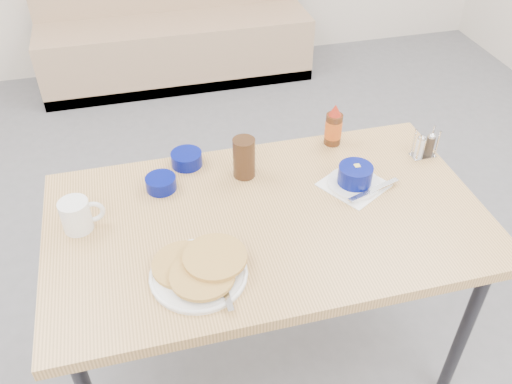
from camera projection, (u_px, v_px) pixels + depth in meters
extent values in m
cube|color=tan|center=(177.00, 50.00, 3.92)|extent=(1.90, 0.55, 0.45)
cube|color=#2D2D33|center=(179.00, 73.00, 4.04)|extent=(1.90, 0.55, 0.08)
cube|color=tan|center=(268.00, 221.00, 1.75)|extent=(1.40, 0.80, 0.04)
cylinder|color=#2D2D33|center=(464.00, 333.00, 1.87)|extent=(0.04, 0.04, 0.72)
cylinder|color=#2D2D33|center=(91.00, 266.00, 2.11)|extent=(0.04, 0.04, 0.72)
cylinder|color=#2D2D33|center=(385.00, 213.00, 2.35)|extent=(0.04, 0.04, 0.72)
cylinder|color=white|center=(199.00, 274.00, 1.53)|extent=(0.28, 0.28, 0.01)
cylinder|color=#DBAB52|center=(184.00, 264.00, 1.55)|extent=(0.18, 0.18, 0.01)
cylinder|color=#DBAB52|center=(202.00, 275.00, 1.50)|extent=(0.18, 0.18, 0.01)
cylinder|color=#DBAB52|center=(215.00, 257.00, 1.54)|extent=(0.18, 0.18, 0.01)
cube|color=silver|center=(226.00, 294.00, 1.47)|extent=(0.02, 0.12, 0.00)
cylinder|color=white|center=(76.00, 216.00, 1.66)|extent=(0.09, 0.09, 0.10)
cylinder|color=black|center=(73.00, 204.00, 1.63)|extent=(0.08, 0.08, 0.00)
torus|color=white|center=(93.00, 212.00, 1.67)|extent=(0.08, 0.02, 0.08)
cube|color=white|center=(354.00, 185.00, 1.85)|extent=(0.26, 0.26, 0.00)
cylinder|color=white|center=(354.00, 183.00, 1.85)|extent=(0.18, 0.18, 0.01)
cylinder|color=#040D65|center=(355.00, 174.00, 1.83)|extent=(0.12, 0.12, 0.06)
cylinder|color=white|center=(356.00, 168.00, 1.81)|extent=(0.10, 0.10, 0.01)
cube|color=#F4DB60|center=(357.00, 166.00, 1.81)|extent=(0.02, 0.02, 0.01)
cube|color=silver|center=(374.00, 190.00, 1.81)|extent=(0.21, 0.08, 0.01)
cylinder|color=#040D65|center=(161.00, 183.00, 1.83)|extent=(0.10, 0.10, 0.05)
cylinder|color=#040D65|center=(187.00, 159.00, 1.93)|extent=(0.11, 0.11, 0.05)
cylinder|color=#372111|center=(244.00, 158.00, 1.86)|extent=(0.08, 0.08, 0.15)
cube|color=silver|center=(423.00, 155.00, 1.99)|extent=(0.09, 0.06, 0.00)
cylinder|color=silver|center=(419.00, 148.00, 1.93)|extent=(0.01, 0.01, 0.11)
cylinder|color=silver|center=(438.00, 144.00, 1.95)|extent=(0.01, 0.01, 0.11)
cylinder|color=silver|center=(413.00, 142.00, 1.96)|extent=(0.01, 0.01, 0.11)
cylinder|color=silver|center=(432.00, 138.00, 1.98)|extent=(0.01, 0.01, 0.11)
cylinder|color=silver|center=(419.00, 148.00, 1.96)|extent=(0.03, 0.03, 0.07)
cylinder|color=#3F3326|center=(430.00, 146.00, 1.97)|extent=(0.03, 0.03, 0.07)
cylinder|color=#47230F|center=(333.00, 129.00, 2.01)|extent=(0.06, 0.06, 0.12)
cylinder|color=orange|center=(333.00, 129.00, 2.01)|extent=(0.06, 0.06, 0.07)
cone|color=#A52110|center=(335.00, 110.00, 1.96)|extent=(0.05, 0.05, 0.04)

